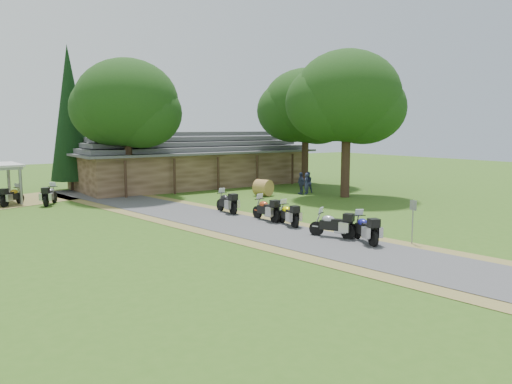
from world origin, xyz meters
TOP-DOWN VIEW (x-y plane):
  - ground at (0.00, 0.00)m, footprint 120.00×120.00m
  - driveway at (-0.50, 4.00)m, footprint 51.95×51.95m
  - lodge at (6.00, 24.00)m, footprint 21.40×9.40m
  - motorcycle_row_a at (1.61, -0.77)m, footprint 1.38×2.20m
  - motorcycle_row_b at (1.14, 0.86)m, footprint 1.47×2.15m
  - motorcycle_row_c at (1.28, 4.38)m, footprint 1.03×2.05m
  - motorcycle_row_d at (1.15, 6.20)m, footprint 0.70×2.11m
  - motorcycle_row_e at (0.71, 9.70)m, footprint 0.82×2.15m
  - motorcycle_carport_a at (-9.56, 20.53)m, footprint 1.94×1.93m
  - motorcycle_carport_b at (-7.39, 19.38)m, footprint 1.70×2.18m
  - person_a at (10.38, 13.41)m, footprint 0.69×0.66m
  - person_b at (11.08, 14.01)m, footprint 0.67×0.59m
  - person_c at (10.08, 13.69)m, footprint 0.55×0.66m
  - hay_bale at (7.09, 14.62)m, footprint 1.55×1.48m
  - sign_post at (3.20, -2.16)m, footprint 0.36×0.06m
  - oak_lodge_left at (-1.35, 20.46)m, footprint 7.72×7.72m
  - oak_lodge_right at (14.08, 17.84)m, footprint 7.68×7.68m
  - oak_driveway at (11.72, 10.49)m, footprint 7.97×7.97m
  - cedar_near at (-3.99, 26.26)m, footprint 3.41×3.41m

SIDE VIEW (x-z plane):
  - ground at x=0.00m, z-range 0.00..0.00m
  - driveway at x=-0.50m, z-range 0.00..0.00m
  - hay_bale at x=7.09m, z-range 0.00..1.26m
  - motorcycle_row_c at x=1.28m, z-range 0.00..1.34m
  - motorcycle_row_b at x=1.14m, z-range 0.00..1.40m
  - motorcycle_carport_a at x=-9.56m, z-range 0.00..1.41m
  - motorcycle_row_a at x=1.61m, z-range 0.00..1.43m
  - motorcycle_row_d at x=1.15m, z-range 0.00..1.44m
  - motorcycle_row_e at x=0.71m, z-range 0.00..1.45m
  - motorcycle_carport_b at x=-7.39m, z-range 0.00..1.46m
  - person_a at x=10.38m, z-range 0.00..1.97m
  - person_b at x=11.08m, z-range 0.00..1.98m
  - sign_post at x=3.20m, z-range 0.00..2.03m
  - person_c at x=10.08m, z-range 0.00..2.04m
  - lodge at x=6.00m, z-range 0.00..4.90m
  - oak_lodge_left at x=-1.35m, z-range 0.00..11.44m
  - oak_lodge_right at x=14.08m, z-range 0.00..11.53m
  - cedar_near at x=-3.99m, z-range 0.00..11.90m
  - oak_driveway at x=11.72m, z-range 0.00..12.15m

